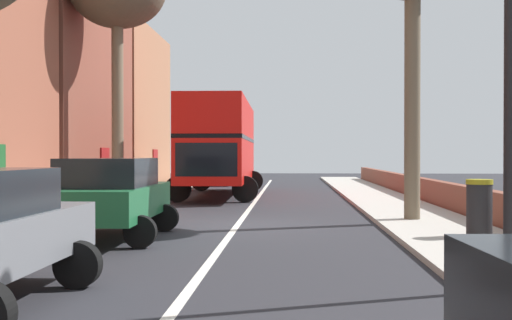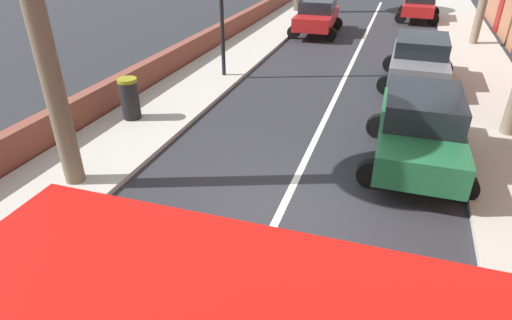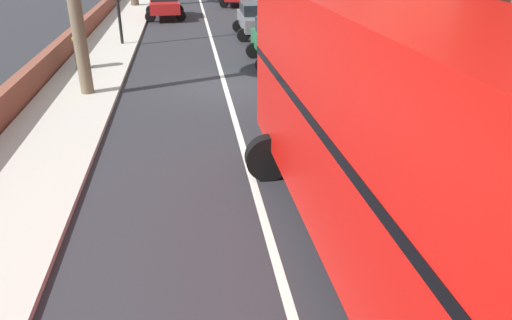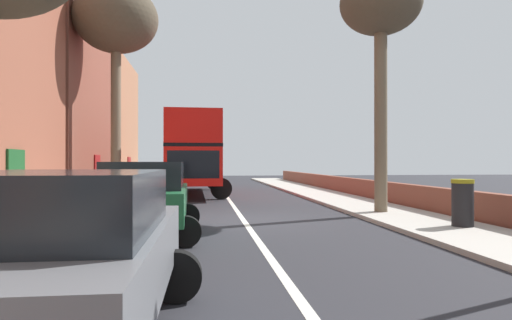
% 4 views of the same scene
% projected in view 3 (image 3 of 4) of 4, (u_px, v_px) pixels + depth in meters
% --- Properties ---
extents(ground_plane, '(84.00, 84.00, 0.00)m').
position_uv_depth(ground_plane, '(225.00, 86.00, 17.08)').
color(ground_plane, '#28282D').
extents(road_centre_line, '(0.16, 54.00, 0.01)m').
position_uv_depth(road_centre_line, '(225.00, 86.00, 17.08)').
color(road_centre_line, silver).
rests_on(road_centre_line, ground).
extents(sidewalk_left, '(2.60, 60.00, 0.12)m').
position_uv_depth(sidewalk_left, '(359.00, 79.00, 17.68)').
color(sidewalk_left, '#B2ADA3').
rests_on(sidewalk_left, ground).
extents(sidewalk_right, '(2.60, 60.00, 0.12)m').
position_uv_depth(sidewalk_right, '(81.00, 90.00, 16.43)').
color(sidewalk_right, '#B2ADA3').
rests_on(sidewalk_right, ground).
extents(boundary_wall_right, '(0.36, 54.00, 0.91)m').
position_uv_depth(boundary_wall_right, '(31.00, 80.00, 16.07)').
color(boundary_wall_right, brown).
rests_on(boundary_wall_right, ground).
extents(double_decker_bus, '(3.71, 10.44, 4.06)m').
position_uv_depth(double_decker_bus, '(408.00, 136.00, 6.65)').
color(double_decker_bus, red).
rests_on(double_decker_bus, ground).
extents(parked_car_green_left_0, '(2.53, 4.23, 1.75)m').
position_uv_depth(parked_car_green_left_0, '(280.00, 40.00, 19.51)').
color(parked_car_green_left_0, '#1E6038').
rests_on(parked_car_green_left_0, ground).
extents(parked_car_red_right_1, '(2.58, 4.36, 1.70)m').
position_uv_depth(parked_car_red_right_1, '(164.00, 2.00, 30.36)').
color(parked_car_red_right_1, '#AD1919').
rests_on(parked_car_red_right_1, ground).
extents(parked_car_grey_left_2, '(2.56, 4.19, 1.66)m').
position_uv_depth(parked_car_grey_left_2, '(259.00, 18.00, 24.98)').
color(parked_car_grey_left_2, slate).
rests_on(parked_car_grey_left_2, ground).
extents(litter_bin_right, '(0.55, 0.55, 1.19)m').
position_uv_depth(litter_bin_right, '(81.00, 53.00, 18.62)').
color(litter_bin_right, black).
rests_on(litter_bin_right, sidewalk_right).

